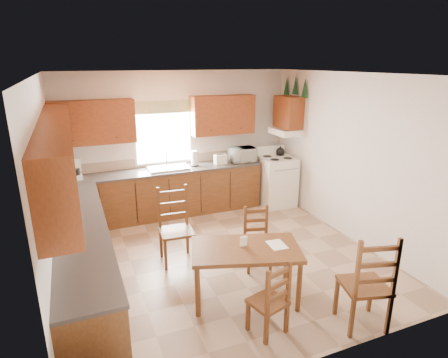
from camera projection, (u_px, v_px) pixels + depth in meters
name	position (u px, v px, depth m)	size (l,w,h in m)	color
floor	(222.00, 257.00, 5.71)	(4.50, 4.50, 0.00)	#A18468
ceiling	(222.00, 74.00, 4.89)	(4.50, 4.50, 0.00)	#965628
wall_left	(49.00, 193.00, 4.48)	(4.50, 4.50, 0.00)	silver
wall_right	(349.00, 158.00, 6.12)	(4.50, 4.50, 0.00)	silver
wall_back	(179.00, 142.00, 7.28)	(4.50, 4.50, 0.00)	silver
wall_front	(318.00, 240.00, 3.32)	(4.50, 4.50, 0.00)	silver
lower_cab_back	(166.00, 193.00, 7.15)	(3.75, 0.60, 0.88)	brown
lower_cab_left	(84.00, 261.00, 4.73)	(0.60, 3.60, 0.88)	brown
counter_back	(165.00, 170.00, 7.02)	(3.75, 0.63, 0.04)	#3E3936
counter_left	(80.00, 228.00, 4.59)	(0.63, 3.60, 0.04)	#3E3936
backsplash	(161.00, 161.00, 7.24)	(3.75, 0.01, 0.18)	gray
upper_cab_back_left	(93.00, 122.00, 6.42)	(1.41, 0.33, 0.75)	brown
upper_cab_back_right	(223.00, 115.00, 7.30)	(1.25, 0.33, 0.75)	brown
upper_cab_left	(58.00, 154.00, 4.25)	(0.33, 3.60, 0.75)	brown
upper_cab_stove	(288.00, 112.00, 7.35)	(0.33, 0.62, 0.62)	brown
range_hood	(285.00, 132.00, 7.44)	(0.44, 0.62, 0.12)	white
window_frame	(163.00, 133.00, 7.08)	(1.13, 0.02, 1.18)	white
window_pane	(163.00, 133.00, 7.08)	(1.05, 0.01, 1.10)	white
window_valance	(162.00, 107.00, 6.91)	(1.19, 0.01, 0.24)	#486A30
sink_basin	(168.00, 168.00, 7.03)	(0.75, 0.45, 0.04)	silver
pine_decal_a	(305.00, 88.00, 6.97)	(0.22, 0.22, 0.36)	#164223
pine_decal_b	(296.00, 85.00, 7.24)	(0.22, 0.22, 0.36)	#164223
pine_decal_c	(287.00, 86.00, 7.53)	(0.22, 0.22, 0.36)	#164223
stove	(276.00, 181.00, 7.70)	(0.66, 0.68, 0.98)	white
coffeemaker	(75.00, 170.00, 6.40)	(0.19, 0.23, 0.33)	white
paper_towel	(194.00, 158.00, 7.20)	(0.13, 0.13, 0.30)	white
toaster	(220.00, 159.00, 7.36)	(0.23, 0.15, 0.19)	white
microwave	(242.00, 155.00, 7.52)	(0.47, 0.34, 0.28)	white
dining_table	(245.00, 273.00, 4.64)	(1.31, 0.75, 0.70)	brown
chair_near_left	(268.00, 297.00, 4.03)	(0.37, 0.35, 0.87)	brown
chair_near_right	(365.00, 280.00, 4.10)	(0.48, 0.46, 1.15)	brown
chair_far_left	(176.00, 227.00, 5.44)	(0.47, 0.45, 1.11)	brown
chair_far_right	(258.00, 239.00, 5.30)	(0.37, 0.36, 0.89)	brown
table_paper	(277.00, 245.00, 4.60)	(0.20, 0.27, 0.00)	white
table_card	(244.00, 241.00, 4.56)	(0.09, 0.02, 0.12)	white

